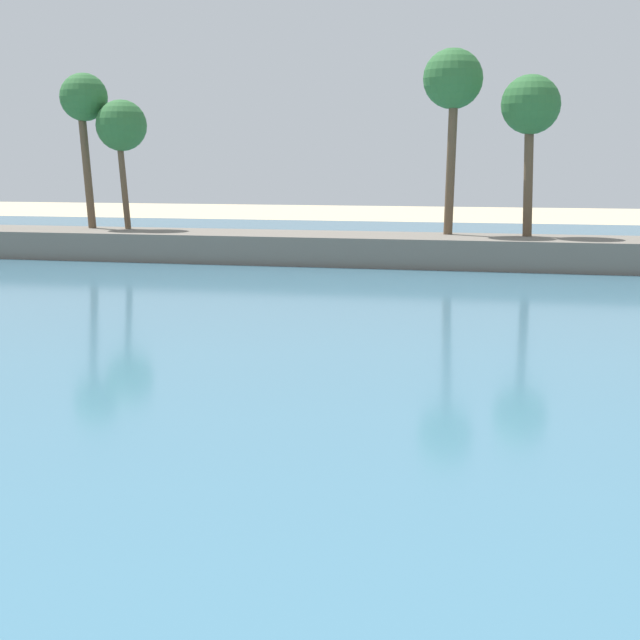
% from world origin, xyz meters
% --- Properties ---
extents(sea, '(220.00, 88.43, 0.06)m').
position_xyz_m(sea, '(0.00, 51.62, 0.03)').
color(sea, teal).
rests_on(sea, ground).
extents(palm_headland, '(119.57, 6.33, 13.38)m').
position_xyz_m(palm_headland, '(1.46, 56.04, 3.94)').
color(palm_headland, slate).
rests_on(palm_headland, ground).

